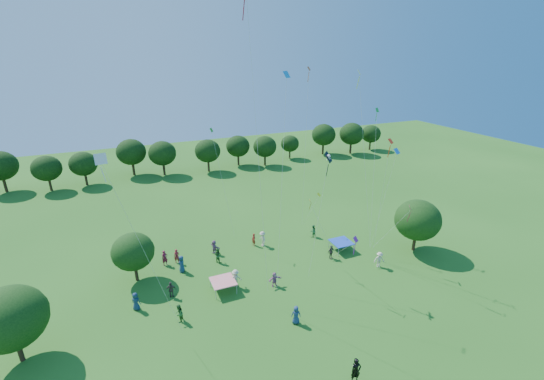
{
  "coord_description": "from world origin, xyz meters",
  "views": [
    {
      "loc": [
        -10.58,
        -10.59,
        21.3
      ],
      "look_at": [
        0.0,
        14.0,
        11.0
      ],
      "focal_mm": 24.0,
      "sensor_mm": 36.0,
      "label": 1
    }
  ],
  "objects": [
    {
      "name": "small_kite_7",
      "position": [
        2.17,
        16.45,
        15.57
      ],
      "size": [
        2.6,
        3.58,
        18.46
      ],
      "color": "#0E8BD5"
    },
    {
      "name": "crowd_person_5",
      "position": [
        -2.47,
        24.54,
        0.83
      ],
      "size": [
        1.09,
        1.63,
        1.65
      ],
      "primitive_type": "imported",
      "rotation": [
        0.0,
        0.0,
        1.96
      ],
      "color": "#915485",
      "rests_on": "ground"
    },
    {
      "name": "small_kite_10",
      "position": [
        9.65,
        23.24,
        5.14
      ],
      "size": [
        1.36,
        1.9,
        4.62
      ],
      "color": "#C8E614"
    },
    {
      "name": "crowd_person_7",
      "position": [
        2.2,
        24.5,
        0.76
      ],
      "size": [
        0.52,
        0.65,
        1.52
      ],
      "primitive_type": "imported",
      "rotation": [
        0.0,
        0.0,
        5.03
      ],
      "color": "maroon",
      "rests_on": "ground"
    },
    {
      "name": "crowd_person_15",
      "position": [
        3.11,
        24.05,
        0.91
      ],
      "size": [
        0.58,
        1.21,
        1.83
      ],
      "primitive_type": "imported",
      "rotation": [
        0.0,
        0.0,
        4.75
      ],
      "color": "beige",
      "rests_on": "ground"
    },
    {
      "name": "man_in_black",
      "position": [
        2.03,
        4.26,
        0.96
      ],
      "size": [
        0.78,
        0.57,
        1.92
      ],
      "primitive_type": "imported",
      "rotation": [
        0.0,
        0.0,
        -0.16
      ],
      "color": "black",
      "rests_on": "ground"
    },
    {
      "name": "crowd_person_14",
      "position": [
        9.59,
        23.66,
        0.78
      ],
      "size": [
        0.85,
        0.58,
        1.56
      ],
      "primitive_type": "imported",
      "rotation": [
        0.0,
        0.0,
        3.37
      ],
      "color": "#2B6436",
      "rests_on": "ground"
    },
    {
      "name": "small_kite_9",
      "position": [
        6.35,
        18.1,
        6.35
      ],
      "size": [
        2.71,
        1.37,
        6.26
      ],
      "color": "orange"
    },
    {
      "name": "small_kite_0",
      "position": [
        14.88,
        14.48,
        6.03
      ],
      "size": [
        2.33,
        2.88,
        5.64
      ],
      "color": "#C30B40"
    },
    {
      "name": "small_kite_3",
      "position": [
        -0.8,
        27.58,
        10.37
      ],
      "size": [
        1.47,
        3.23,
        12.07
      ],
      "color": "#2E901A"
    },
    {
      "name": "crowd_person_12",
      "position": [
        0.87,
        10.99,
        0.83
      ],
      "size": [
        0.93,
        0.72,
        1.66
      ],
      "primitive_type": "imported",
      "rotation": [
        0.0,
        0.0,
        2.76
      ],
      "color": "navy",
      "rests_on": "ground"
    },
    {
      "name": "crowd_person_9",
      "position": [
        12.68,
        15.1,
        0.87
      ],
      "size": [
        1.24,
        0.83,
        1.74
      ],
      "primitive_type": "imported",
      "rotation": [
        0.0,
        0.0,
        5.98
      ],
      "color": "beige",
      "rests_on": "ground"
    },
    {
      "name": "small_kite_5",
      "position": [
        7.32,
        12.82,
        5.16
      ],
      "size": [
        1.38,
        5.08,
        4.83
      ],
      "color": "purple"
    },
    {
      "name": "crowd_person_4",
      "position": [
        -8.1,
        18.61,
        0.79
      ],
      "size": [
        1.01,
        0.67,
        1.59
      ],
      "primitive_type": "imported",
      "rotation": [
        0.0,
        0.0,
        2.85
      ],
      "color": "#3E3431",
      "rests_on": "ground"
    },
    {
      "name": "near_tree_north",
      "position": [
        -10.84,
        22.66,
        3.24
      ],
      "size": [
        4.02,
        4.02,
        5.05
      ],
      "color": "#422B19",
      "rests_on": "ground"
    },
    {
      "name": "small_kite_2",
      "position": [
        11.4,
        18.42,
        15.11
      ],
      "size": [
        2.02,
        2.48,
        18.31
      ],
      "color": "yellow"
    },
    {
      "name": "crowd_person_3",
      "position": [
        -2.17,
        17.82,
        0.91
      ],
      "size": [
        1.27,
        0.76,
        1.82
      ],
      "primitive_type": "imported",
      "rotation": [
        0.0,
        0.0,
        2.95
      ],
      "color": "beige",
      "rests_on": "ground"
    },
    {
      "name": "near_tree_west",
      "position": [
        -19.37,
        15.46,
        3.8
      ],
      "size": [
        4.98,
        4.98,
        6.05
      ],
      "color": "#422B19",
      "rests_on": "ground"
    },
    {
      "name": "small_kite_11",
      "position": [
        14.79,
        20.21,
        12.17
      ],
      "size": [
        2.58,
        4.12,
        14.28
      ],
      "color": "green"
    },
    {
      "name": "tent_red_stripe",
      "position": [
        -3.44,
        17.65,
        1.04
      ],
      "size": [
        2.2,
        2.2,
        1.1
      ],
      "color": "red",
      "rests_on": "ground"
    },
    {
      "name": "crowd_person_2",
      "position": [
        -8.01,
        15.04,
        0.82
      ],
      "size": [
        0.77,
        0.92,
        1.64
      ],
      "primitive_type": "imported",
      "rotation": [
        0.0,
        0.0,
        4.21
      ],
      "color": "#2B5C27",
      "rests_on": "ground"
    },
    {
      "name": "crowd_person_13",
      "position": [
        -7.87,
        24.34,
        0.85
      ],
      "size": [
        0.7,
        0.52,
        1.7
      ],
      "primitive_type": "imported",
      "rotation": [
        0.0,
        0.0,
        0.19
      ],
      "color": "maroon",
      "rests_on": "ground"
    },
    {
      "name": "near_tree_east",
      "position": [
        18.58,
        16.36,
        3.78
      ],
      "size": [
        5.0,
        5.0,
        6.03
      ],
      "color": "#422B19",
      "rests_on": "ground"
    },
    {
      "name": "treeline",
      "position": [
        -1.73,
        55.43,
        4.09
      ],
      "size": [
        88.01,
        8.77,
        6.77
      ],
      "color": "#422B19",
      "rests_on": "ground"
    },
    {
      "name": "crowd_person_10",
      "position": [
        8.94,
        18.52,
        0.8
      ],
      "size": [
        1.01,
        0.64,
        1.59
      ],
      "primitive_type": "imported",
      "rotation": [
        0.0,
        0.0,
        0.25
      ],
      "color": "#413A34",
      "rests_on": "ground"
    },
    {
      "name": "small_kite_8",
      "position": [
        9.16,
        25.43,
        14.91
      ],
      "size": [
        1.01,
        1.18,
        18.39
      ],
      "color": "#F4530E"
    },
    {
      "name": "crowd_person_1",
      "position": [
        -6.64,
        24.28,
        0.81
      ],
      "size": [
        0.66,
        0.49,
        1.61
      ],
      "primitive_type": "imported",
      "rotation": [
        0.0,
        0.0,
        6.1
      ],
      "color": "maroon",
      "rests_on": "ground"
    },
    {
      "name": "pirate_kite",
      "position": [
        6.28,
        15.98,
        12.19
      ],
      "size": [
        2.78,
        1.8,
        11.59
      ],
      "color": "black"
    },
    {
      "name": "tent_blue",
      "position": [
        10.95,
        19.59,
        1.04
      ],
      "size": [
        2.2,
        2.2,
        1.1
      ],
      "color": "blue",
      "rests_on": "ground"
    },
    {
      "name": "crowd_person_6",
      "position": [
        -6.47,
        22.38,
        0.91
      ],
      "size": [
        0.68,
        0.99,
        1.83
      ],
      "primitive_type": "imported",
      "rotation": [
        0.0,
        0.0,
        4.49
      ],
      "color": "navy",
      "rests_on": "ground"
    },
    {
      "name": "small_kite_6",
      "position": [
        -11.11,
        11.55,
        13.15
      ],
      "size": [
        3.87,
        1.13,
        14.58
      ],
      "color": "silver"
    },
    {
      "name": "small_kite_4",
      "position": [
        13.28,
        15.51,
        10.69
      ],
      "size": [
        0.74,
        2.1,
        11.39
      ],
      "color": "blue"
    },
    {
      "name": "small_kite_1",
      "position": [
        12.03,
        14.9,
        11.4
      ],
      "size": [
        1.77,
        2.6,
        12.64
      ],
      "color": "#FF2B0D"
    },
    {
      "name": "crowd_person_0",
      "position": [
        -11.2,
        18.06,
        0.85
      ],
      "size": [
        0.94,
        0.87,
        1.7
      ],
      "primitive_type": "imported",
      "rotation": [
        0.0,
        0.0,
        2.47
      ],
      "color": "navy",
      "rests_on": "ground"
    },
    {
      "name": "crowd_person_11",
      "position": [
        1.29,
        16.4,
        0.75
      ],
      "size": [
        1.43,
        0.6,
        1.49
      ],
      "primitive_type": "imported",
      "rotation": [
        0.0,
        0.0,
        0.08
      ],
      "color": "#A45F89",
      "rests_on": "ground"
    },
    {
      "name": "crowd_person_8",
      "position": [
        -2.56,
        22.69,
        0.84
      ],
      "size": [
        0.84,
        0.93,
        1.67
      ],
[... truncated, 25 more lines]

